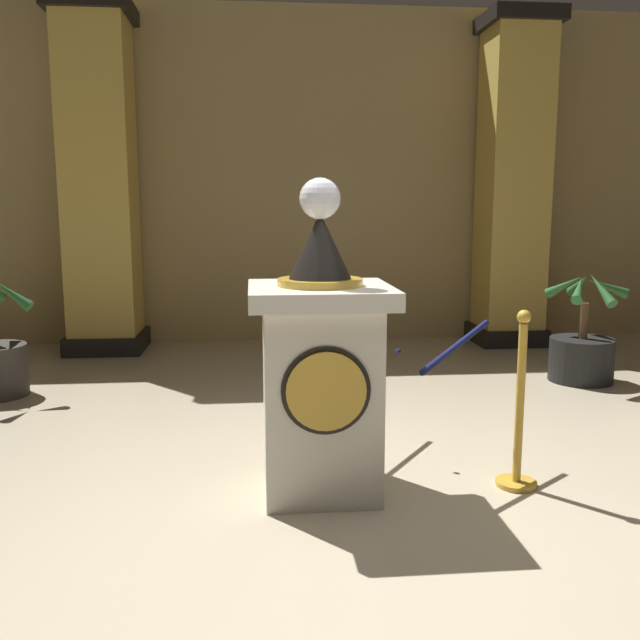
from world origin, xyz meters
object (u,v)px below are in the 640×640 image
Objects in this scene: stanchion_far at (300,385)px; potted_palm_right at (582,351)px; stanchion_near at (519,426)px; pedestal_clock at (320,370)px.

stanchion_far is 2.98m from potted_palm_right.
potted_palm_right is at bearing 23.69° from stanchion_far.
stanchion_near is 1.07× the size of stanchion_far.
stanchion_near is at bearing -2.89° from pedestal_clock.
pedestal_clock reaches higher than stanchion_near.
stanchion_far is at bearing 136.18° from stanchion_near.
pedestal_clock is at bearing -139.63° from potted_palm_right.
pedestal_clock reaches higher than stanchion_far.
stanchion_far is at bearing -156.31° from potted_palm_right.
potted_palm_right is at bearing 56.81° from stanchion_near.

